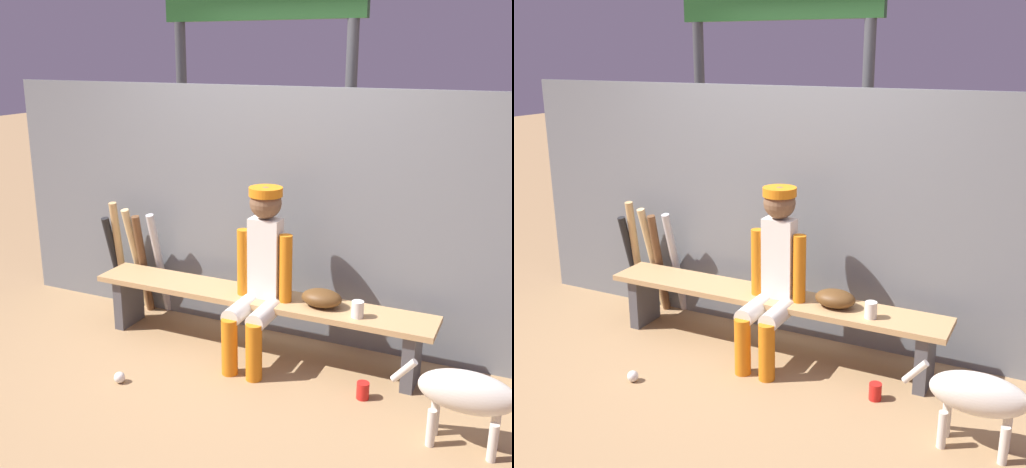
% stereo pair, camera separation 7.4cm
% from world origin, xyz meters
% --- Properties ---
extents(ground_plane, '(30.00, 30.00, 0.00)m').
position_xyz_m(ground_plane, '(0.00, 0.00, 0.00)').
color(ground_plane, '#9E7A51').
extents(chainlink_fence, '(4.70, 0.03, 1.87)m').
position_xyz_m(chainlink_fence, '(0.00, 0.37, 0.93)').
color(chainlink_fence, slate).
rests_on(chainlink_fence, ground_plane).
extents(dugout_bench, '(2.53, 0.36, 0.44)m').
position_xyz_m(dugout_bench, '(0.00, 0.00, 0.34)').
color(dugout_bench, tan).
rests_on(dugout_bench, ground_plane).
extents(player_seated, '(0.41, 0.55, 1.22)m').
position_xyz_m(player_seated, '(0.07, -0.10, 0.66)').
color(player_seated, silver).
rests_on(player_seated, ground_plane).
extents(baseball_glove, '(0.28, 0.20, 0.12)m').
position_xyz_m(baseball_glove, '(0.49, 0.00, 0.50)').
color(baseball_glove, '#593819').
rests_on(baseball_glove, dugout_bench).
extents(bat_aluminum_silver, '(0.08, 0.26, 0.88)m').
position_xyz_m(bat_aluminum_silver, '(-0.99, 0.27, 0.44)').
color(bat_aluminum_silver, '#B7B7BC').
rests_on(bat_aluminum_silver, ground_plane).
extents(bat_wood_dark, '(0.07, 0.22, 0.85)m').
position_xyz_m(bat_wood_dark, '(-1.12, 0.23, 0.43)').
color(bat_wood_dark, brown).
rests_on(bat_wood_dark, ground_plane).
extents(bat_wood_natural, '(0.11, 0.28, 0.90)m').
position_xyz_m(bat_wood_natural, '(-1.20, 0.25, 0.45)').
color(bat_wood_natural, tan).
rests_on(bat_wood_natural, ground_plane).
extents(bat_wood_tan, '(0.09, 0.19, 0.93)m').
position_xyz_m(bat_wood_tan, '(-1.38, 0.25, 0.46)').
color(bat_wood_tan, tan).
rests_on(bat_wood_tan, ground_plane).
extents(bat_aluminum_black, '(0.11, 0.24, 0.80)m').
position_xyz_m(bat_aluminum_black, '(-1.42, 0.25, 0.40)').
color(bat_aluminum_black, black).
rests_on(bat_aluminum_black, ground_plane).
extents(baseball, '(0.07, 0.07, 0.07)m').
position_xyz_m(baseball, '(-0.62, -0.79, 0.04)').
color(baseball, white).
rests_on(baseball, ground_plane).
extents(cup_on_ground, '(0.08, 0.08, 0.11)m').
position_xyz_m(cup_on_ground, '(0.88, -0.31, 0.06)').
color(cup_on_ground, red).
rests_on(cup_on_ground, ground_plane).
extents(cup_on_bench, '(0.08, 0.08, 0.11)m').
position_xyz_m(cup_on_bench, '(0.76, -0.07, 0.49)').
color(cup_on_bench, silver).
rests_on(cup_on_bench, dugout_bench).
extents(scoreboard, '(2.18, 0.27, 3.52)m').
position_xyz_m(scoreboard, '(-0.59, 1.48, 2.46)').
color(scoreboard, '#3F3F42').
rests_on(scoreboard, ground_plane).
extents(dog, '(0.84, 0.20, 0.49)m').
position_xyz_m(dog, '(1.57, -0.56, 0.34)').
color(dog, beige).
rests_on(dog, ground_plane).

